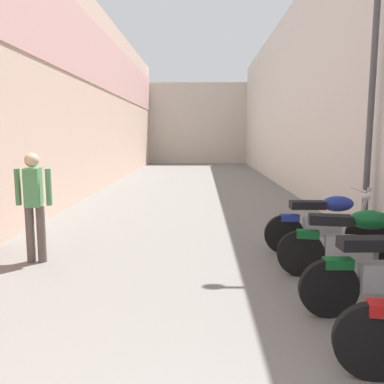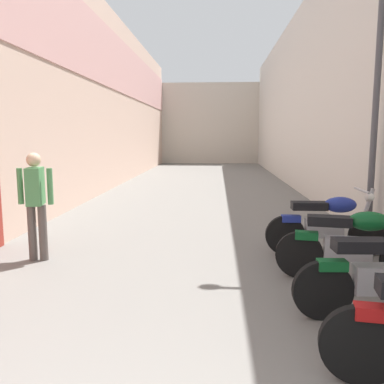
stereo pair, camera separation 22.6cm
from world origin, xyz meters
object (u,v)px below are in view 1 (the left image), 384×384
Objects in this scene: motorcycle_fourth at (353,241)px; street_lamp at (368,63)px; motorcycle_fifth at (326,222)px; pedestrian_further_down at (34,199)px.

street_lamp is at bearing 66.80° from motorcycle_fourth.
motorcycle_fourth is 0.99× the size of motorcycle_fifth.
motorcycle_fourth is 1.17× the size of pedestrian_further_down.
motorcycle_fifth is at bearing 6.87° from pedestrian_further_down.
street_lamp reaches higher than motorcycle_fifth.
street_lamp reaches higher than motorcycle_fourth.
motorcycle_fourth is 4.35m from pedestrian_further_down.
pedestrian_further_down is at bearing 171.77° from motorcycle_fourth.
street_lamp is at bearing 35.86° from motorcycle_fifth.
street_lamp is (0.71, 0.51, 2.43)m from motorcycle_fifth.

